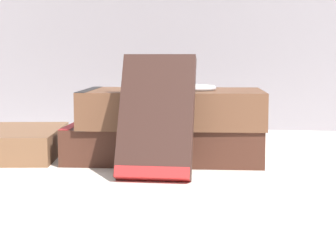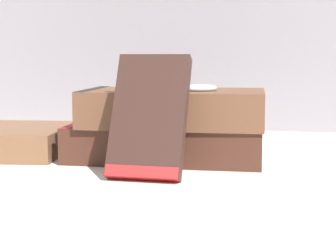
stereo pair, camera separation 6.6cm
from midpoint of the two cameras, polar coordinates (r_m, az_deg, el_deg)
name	(u,v)px [view 1 (the left image)]	position (r m, az deg, el deg)	size (l,w,h in m)	color
ground_plane	(122,167)	(0.67, -7.57, -5.28)	(3.00, 3.00, 0.00)	silver
book_flat_bottom	(160,142)	(0.71, -3.44, -2.75)	(0.25, 0.14, 0.05)	#422319
book_flat_top	(169,108)	(0.70, -2.65, 0.73)	(0.23, 0.14, 0.05)	brown
book_leaning_front	(156,120)	(0.60, -4.35, -0.58)	(0.08, 0.07, 0.13)	#331E19
pocket_watch	(195,88)	(0.69, 0.06, 2.77)	(0.05, 0.06, 0.01)	silver
reading_glasses	(121,141)	(0.86, -6.97, -2.64)	(0.11, 0.06, 0.00)	#4C3828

